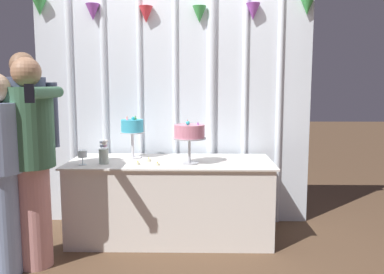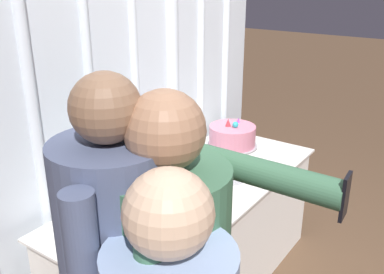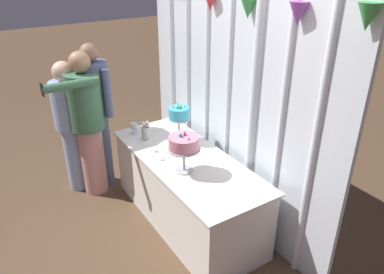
% 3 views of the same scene
% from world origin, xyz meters
% --- Properties ---
extents(ground_plane, '(24.00, 24.00, 0.00)m').
position_xyz_m(ground_plane, '(0.00, 0.00, 0.00)').
color(ground_plane, brown).
extents(draped_curtain, '(2.79, 0.15, 2.50)m').
position_xyz_m(draped_curtain, '(0.01, 0.58, 1.30)').
color(draped_curtain, silver).
rests_on(draped_curtain, ground_plane).
extents(cake_table, '(1.87, 0.76, 0.74)m').
position_xyz_m(cake_table, '(0.00, 0.10, 0.37)').
color(cake_table, white).
rests_on(cake_table, ground_plane).
extents(cake_display_nearleft, '(0.23, 0.23, 0.41)m').
position_xyz_m(cake_display_nearleft, '(-0.37, 0.24, 1.02)').
color(cake_display_nearleft, silver).
rests_on(cake_display_nearleft, cake_table).
extents(cake_display_nearright, '(0.30, 0.30, 0.39)m').
position_xyz_m(cake_display_nearright, '(0.18, -0.03, 1.01)').
color(cake_display_nearright, '#B2B2B7').
rests_on(cake_display_nearright, cake_table).
extents(wine_glass, '(0.08, 0.08, 0.13)m').
position_xyz_m(wine_glass, '(-0.76, -0.10, 0.83)').
color(wine_glass, silver).
rests_on(wine_glass, cake_table).
extents(flower_vase, '(0.09, 0.11, 0.22)m').
position_xyz_m(flower_vase, '(-0.58, -0.05, 0.82)').
color(flower_vase, '#B2C1B2').
rests_on(flower_vase, cake_table).
extents(tealight_far_left, '(0.04, 0.04, 0.04)m').
position_xyz_m(tealight_far_left, '(-0.28, -0.09, 0.75)').
color(tealight_far_left, beige).
rests_on(tealight_far_left, cake_table).
extents(tealight_near_left, '(0.05, 0.05, 0.04)m').
position_xyz_m(tealight_near_left, '(-0.20, 0.07, 0.75)').
color(tealight_near_left, beige).
rests_on(tealight_near_left, cake_table).
extents(tealight_near_right, '(0.04, 0.04, 0.03)m').
position_xyz_m(tealight_near_right, '(-0.10, -0.11, 0.75)').
color(tealight_near_right, beige).
rests_on(tealight_near_right, cake_table).
extents(guest_man_pink_jacket, '(0.47, 0.45, 1.69)m').
position_xyz_m(guest_man_pink_jacket, '(-1.12, -0.38, 0.92)').
color(guest_man_pink_jacket, '#4C5675').
rests_on(guest_man_pink_jacket, ground_plane).
extents(guest_man_dark_suit, '(0.50, 0.34, 1.52)m').
position_xyz_m(guest_man_dark_suit, '(-1.21, -0.65, 0.83)').
color(guest_man_dark_suit, '#93ADD6').
rests_on(guest_man_dark_suit, ground_plane).
extents(guest_girl_blue_dress, '(0.50, 0.69, 1.64)m').
position_xyz_m(guest_girl_blue_dress, '(-1.04, -0.52, 0.89)').
color(guest_girl_blue_dress, '#D6938E').
rests_on(guest_girl_blue_dress, ground_plane).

